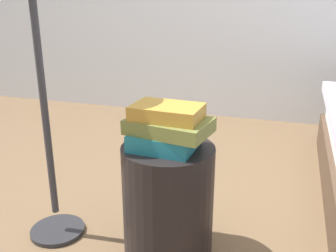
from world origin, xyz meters
TOP-DOWN VIEW (x-y plane):
  - ground_plane at (0.00, 0.00)m, footprint 8.00×8.00m
  - side_table at (0.00, 0.00)m, footprint 0.36×0.36m
  - book_teal at (-0.01, -0.01)m, footprint 0.24×0.22m
  - book_olive at (0.01, -0.01)m, footprint 0.32×0.25m
  - book_ochre at (-0.00, -0.01)m, footprint 0.26×0.18m

SIDE VIEW (x-z plane):
  - ground_plane at x=0.00m, z-range 0.00..0.00m
  - side_table at x=0.00m, z-range 0.00..0.47m
  - book_teal at x=-0.01m, z-range 0.47..0.54m
  - book_olive at x=0.01m, z-range 0.54..0.59m
  - book_ochre at x=0.00m, z-range 0.59..0.64m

